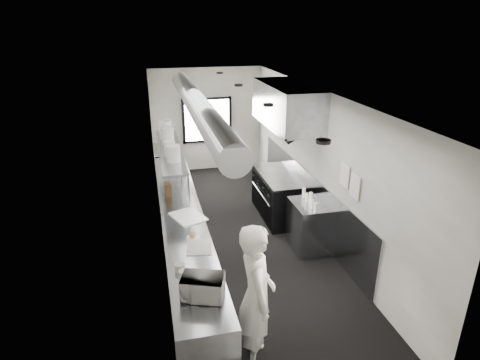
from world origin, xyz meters
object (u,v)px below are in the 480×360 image
knife_block (168,189)px  plate_stack_d (166,129)px  line_cook (256,296)px  exhaust_hood (286,105)px  deli_tub_b (180,267)px  squeeze_bottle_b (312,204)px  small_plate (192,238)px  squeeze_bottle_e (304,193)px  squeeze_bottle_a (315,207)px  deli_tub_a (184,274)px  plate_stack_a (173,153)px  plate_stack_c (168,136)px  pass_shelf (170,151)px  bottle_station (310,226)px  range (280,195)px  plate_stack_b (169,149)px  squeeze_bottle_d (306,197)px  squeeze_bottle_c (311,198)px  far_work_table (169,166)px  cutting_board (188,217)px  prep_counter (183,235)px  microwave (203,287)px

knife_block → plate_stack_d: size_ratio=0.60×
line_cook → exhaust_hood: bearing=-17.5°
deli_tub_b → squeeze_bottle_b: 2.76m
small_plate → squeeze_bottle_e: bearing=25.6°
squeeze_bottle_a → squeeze_bottle_e: (0.03, 0.62, 0.01)m
deli_tub_a → plate_stack_a: bearing=87.5°
plate_stack_c → plate_stack_d: bearing=92.4°
pass_shelf → bottle_station: size_ratio=3.33×
bottle_station → small_plate: small_plate is taller
plate_stack_d → small_plate: bearing=-87.3°
range → plate_stack_b: 2.59m
plate_stack_a → squeeze_bottle_d: size_ratio=1.85×
squeeze_bottle_a → deli_tub_a: bearing=-149.7°
plate_stack_c → plate_stack_b: bearing=-91.6°
bottle_station → plate_stack_b: 2.98m
small_plate → knife_block: size_ratio=0.78×
squeeze_bottle_c → squeeze_bottle_e: squeeze_bottle_c is taller
plate_stack_c → squeeze_bottle_e: plate_stack_c is taller
plate_stack_d → squeeze_bottle_a: size_ratio=2.48×
line_cook → deli_tub_b: size_ratio=13.95×
squeeze_bottle_a → squeeze_bottle_c: bearing=80.9°
squeeze_bottle_a → line_cook: bearing=-128.4°
range → plate_stack_a: (-2.22, -0.47, 1.25)m
far_work_table → bottle_station: bearing=-59.5°
line_cook → squeeze_bottle_e: size_ratio=10.44×
squeeze_bottle_c → cutting_board: bearing=-178.3°
plate_stack_a → squeeze_bottle_c: 2.58m
prep_counter → squeeze_bottle_c: squeeze_bottle_c is taller
microwave → squeeze_bottle_c: microwave is taller
deli_tub_b → squeeze_bottle_e: squeeze_bottle_e is taller
pass_shelf → plate_stack_b: 0.46m
line_cook → knife_block: (-0.82, 3.29, 0.09)m
deli_tub_a → cutting_board: 1.69m
deli_tub_b → small_plate: deli_tub_b is taller
far_work_table → plate_stack_b: plate_stack_b is taller
exhaust_hood → squeeze_bottle_a: bearing=-90.5°
knife_block → squeeze_bottle_b: size_ratio=1.39×
squeeze_bottle_a → squeeze_bottle_c: 0.36m
prep_counter → plate_stack_d: bearing=91.9°
exhaust_hood → knife_block: 2.81m
small_plate → plate_stack_a: size_ratio=0.63×
line_cook → plate_stack_c: bearing=14.9°
far_work_table → cutting_board: (0.09, -3.93, 0.46)m
squeeze_bottle_b → deli_tub_a: bearing=-147.3°
microwave → squeeze_bottle_c: size_ratio=2.29×
pass_shelf → plate_stack_d: 0.83m
microwave → pass_shelf: bearing=109.8°
cutting_board → plate_stack_c: size_ratio=1.71×
deli_tub_b → squeeze_bottle_e: bearing=36.9°
pass_shelf → far_work_table: (0.04, 2.20, -1.09)m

